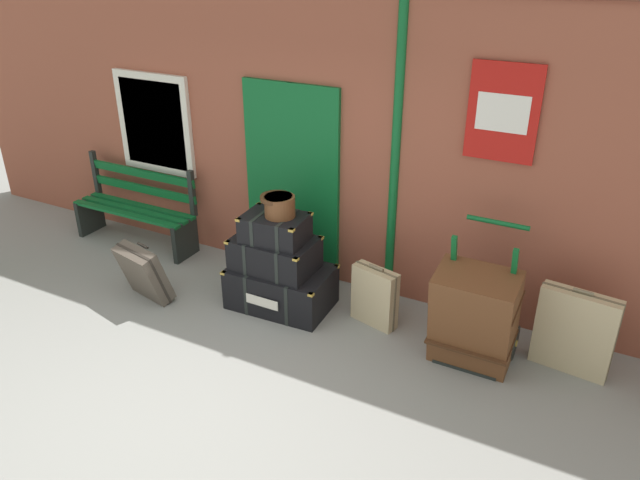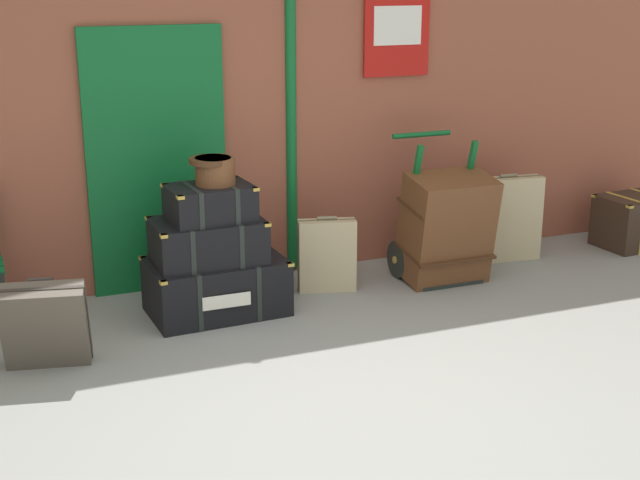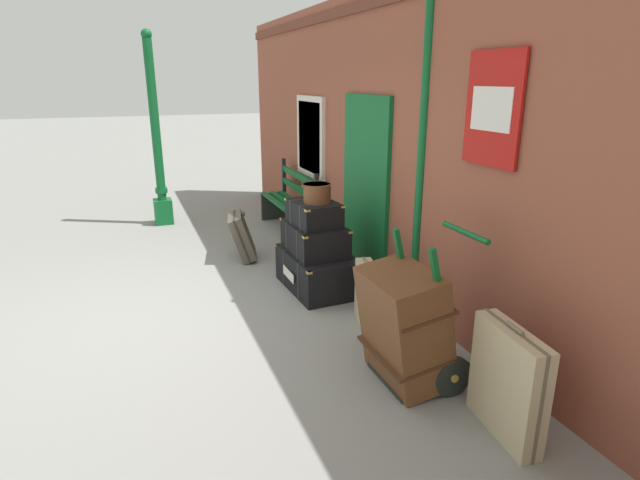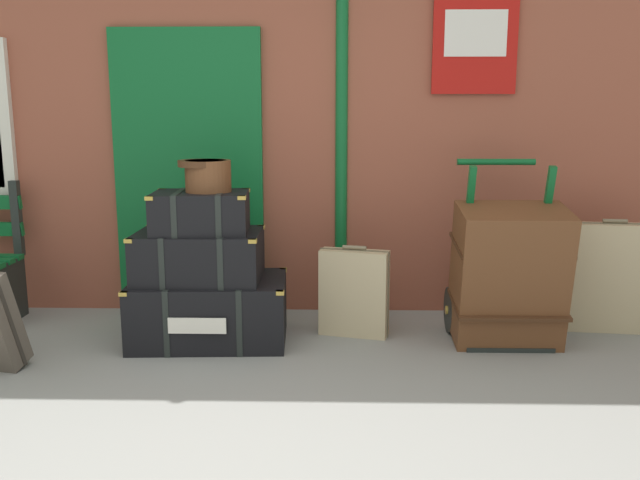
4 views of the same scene
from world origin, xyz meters
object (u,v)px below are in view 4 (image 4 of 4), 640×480
Objects in this scene: round_hatbox at (207,174)px; suitcase_beige at (354,293)px; porters_trolley at (500,297)px; suitcase_slate at (610,278)px; steamer_trunk_base at (210,310)px; steamer_trunk_middle at (199,256)px; large_brown_trunk at (509,275)px; steamer_trunk_top at (201,212)px.

suitcase_beige is (0.95, 0.15, -0.82)m from round_hatbox.
suitcase_slate is at bearing 10.09° from porters_trolley.
steamer_trunk_base is 1.96m from porters_trolley.
steamer_trunk_middle is 0.87× the size of large_brown_trunk.
steamer_trunk_top is 1.90× the size of round_hatbox.
steamer_trunk_top reaches higher than steamer_trunk_base.
round_hatbox is 0.36× the size of large_brown_trunk.
round_hatbox is 1.26m from suitcase_beige.
suitcase_beige is 1.78m from suitcase_slate.
steamer_trunk_middle is 2.03m from porters_trolley.
suitcase_slate is (2.72, 0.29, -0.74)m from round_hatbox.
large_brown_trunk is at bearing -157.96° from suitcase_slate.
steamer_trunk_base is at bearing 38.61° from steamer_trunk_top.
large_brown_trunk reaches higher than suitcase_beige.
large_brown_trunk is at bearing -0.85° from round_hatbox.
round_hatbox is 2.04m from large_brown_trunk.
porters_trolley reaches higher than steamer_trunk_middle.
steamer_trunk_top is 2.83m from suitcase_slate.
porters_trolley is at bearing 4.28° from steamer_trunk_middle.
steamer_trunk_middle is at bearing -171.53° from suitcase_beige.
porters_trolley is at bearing 4.40° from round_hatbox.
round_hatbox reaches higher than steamer_trunk_top.
porters_trolley is 1.26× the size of large_brown_trunk.
round_hatbox is 2.12m from porters_trolley.
suitcase_beige is at bearing 169.71° from large_brown_trunk.
suitcase_slate is (2.77, 0.31, -0.49)m from steamer_trunk_top.
large_brown_trunk is (1.95, -0.04, 0.26)m from steamer_trunk_base.
steamer_trunk_top reaches higher than suitcase_slate.
round_hatbox reaches higher than steamer_trunk_base.
suitcase_beige is at bearing -175.55° from suitcase_slate.
round_hatbox reaches higher than suitcase_beige.
steamer_trunk_base is 1.31× the size of suitcase_slate.
steamer_trunk_top is at bearing -160.05° from round_hatbox.
suitcase_slate is (0.78, 0.14, 0.11)m from porters_trolley.
round_hatbox reaches higher than porters_trolley.
steamer_trunk_base is at bearing 143.20° from round_hatbox.
porters_trolley is 1.88× the size of suitcase_beige.
steamer_trunk_middle is at bearing -175.72° from porters_trolley.
steamer_trunk_middle is 1.07m from suitcase_beige.
suitcase_beige is (-0.99, 0.00, 0.03)m from porters_trolley.
steamer_trunk_top reaches higher than suitcase_beige.
large_brown_trunk is (2.01, -0.03, -0.11)m from steamer_trunk_middle.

